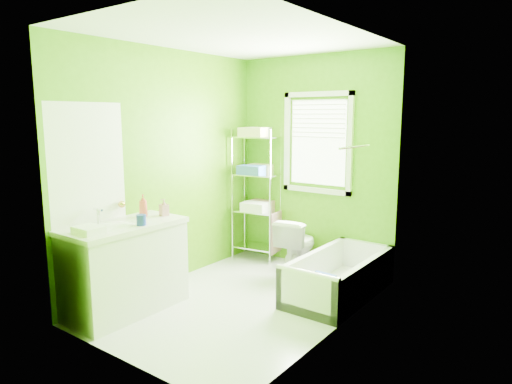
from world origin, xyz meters
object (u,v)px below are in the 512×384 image
Objects in this scene: vanity at (125,265)px; wire_shelf_unit at (258,179)px; bathtub at (338,282)px; toilet at (297,245)px.

wire_shelf_unit reaches higher than vanity.
bathtub is at bearing 46.23° from vanity.
toilet is at bearing -12.04° from wire_shelf_unit.
wire_shelf_unit reaches higher than toilet.
toilet is 2.10m from vanity.
bathtub is 2.17m from vanity.
toilet is 1.01m from wire_shelf_unit.
wire_shelf_unit is (-1.44, 0.56, 0.91)m from bathtub.
vanity is (-1.49, -1.55, 0.31)m from bathtub.
vanity reaches higher than bathtub.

